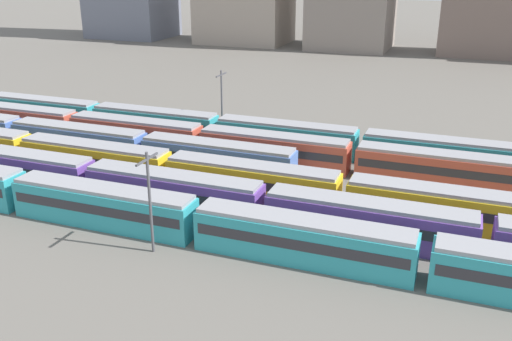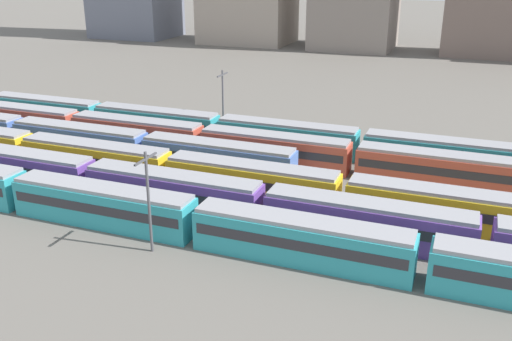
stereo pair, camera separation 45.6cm
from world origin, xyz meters
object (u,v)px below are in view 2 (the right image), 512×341
train_track_2 (252,181)px  catenary_pole_0 (148,197)px  train_track_1 (173,191)px  train_track_5 (361,145)px  catenary_pole_1 (223,100)px  train_track_0 (301,240)px  train_track_4 (274,149)px  train_track_3 (80,140)px

train_track_2 → catenary_pole_0: size_ratio=10.62×
train_track_1 → train_track_5: (14.27, 20.80, 0.00)m
train_track_2 → train_track_5: 17.58m
train_track_5 → catenary_pole_1: bearing=170.8°
train_track_0 → train_track_4: size_ratio=1.00×
catenary_pole_0 → train_track_5: bearing=67.8°
train_track_4 → train_track_1: bearing=-107.7°
train_track_2 → train_track_3: same height
train_track_1 → train_track_4: size_ratio=1.00×
train_track_4 → catenary_pole_0: 24.10m
train_track_0 → train_track_3: bearing=155.0°
train_track_1 → train_track_4: same height
train_track_2 → catenary_pole_1: (-11.53, 18.77, 3.18)m
train_track_2 → catenary_pole_1: size_ratio=10.29×
train_track_2 → train_track_4: same height
train_track_3 → train_track_2: bearing=-11.7°
train_track_1 → train_track_4: 16.37m
train_track_5 → train_track_1: bearing=-124.5°
train_track_2 → catenary_pole_1: catenary_pole_1 is taller
train_track_4 → train_track_5: bearing=29.2°
train_track_3 → train_track_4: (23.82, 5.20, 0.00)m
train_track_1 → train_track_4: (4.97, 15.60, 0.00)m
train_track_2 → train_track_4: 10.47m
train_track_3 → train_track_4: 24.39m
train_track_4 → catenary_pole_0: catenary_pole_0 is taller
train_track_5 → catenary_pole_0: (-11.83, -28.97, 3.03)m
train_track_2 → train_track_4: (-1.19, 10.40, 0.00)m
train_track_4 → train_track_3: bearing=-167.7°
train_track_3 → train_track_4: size_ratio=0.60×
train_track_3 → catenary_pole_1: size_ratio=6.14×
train_track_3 → train_track_5: size_ratio=0.50×
train_track_1 → catenary_pole_0: catenary_pole_0 is taller
train_track_0 → catenary_pole_1: 35.45m
train_track_0 → train_track_1: size_ratio=1.00×
train_track_4 → train_track_5: 10.66m
train_track_4 → train_track_2: bearing=-83.4°
train_track_2 → train_track_5: (8.11, 15.60, 0.00)m
train_track_3 → catenary_pole_0: (21.30, -18.57, 3.03)m
train_track_5 → train_track_4: bearing=-150.8°
train_track_4 → catenary_pole_0: (-2.52, -23.77, 3.03)m
train_track_3 → train_track_4: bearing=12.3°
train_track_1 → catenary_pole_0: bearing=-73.4°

